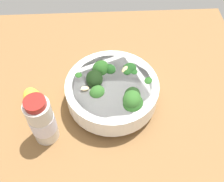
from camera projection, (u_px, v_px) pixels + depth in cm
name	position (u px, v px, depth cm)	size (l,w,h in cm)	color
ground_plane	(115.00, 109.00, 66.25)	(70.25, 70.25, 4.89)	brown
bowl_of_broccoli	(113.00, 90.00, 61.16)	(20.89, 20.89, 9.72)	white
lemon_wedge	(34.00, 101.00, 61.68)	(7.34, 4.23, 4.93)	yellow
bottle_tall	(42.00, 121.00, 54.44)	(5.32, 5.32, 12.98)	beige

